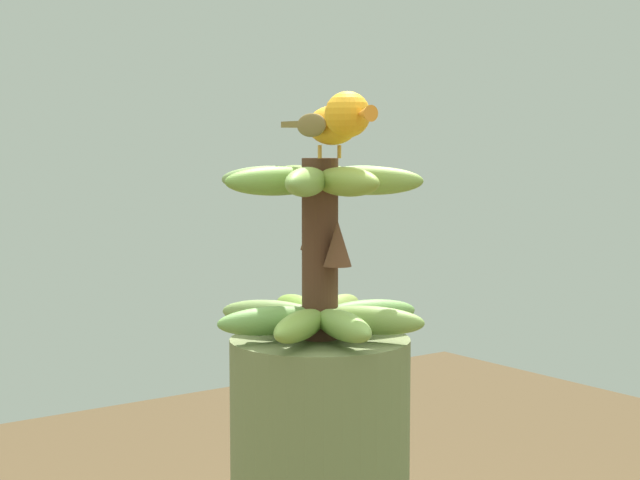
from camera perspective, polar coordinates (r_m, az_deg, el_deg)
banana_bunch at (r=1.30m, az=0.01°, el=-0.48°), size 0.28×0.28×0.23m
perched_bird at (r=1.25m, az=0.94°, el=6.76°), size 0.19×0.06×0.08m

